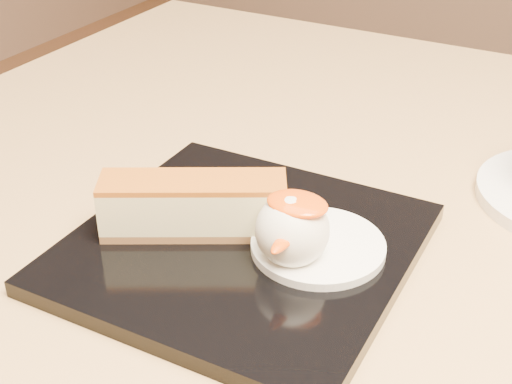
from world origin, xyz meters
The scene contains 7 objects.
table centered at (0.00, 0.00, 0.56)m, with size 0.80×0.80×0.72m.
dessert_plate centered at (0.00, -0.10, 0.73)m, with size 0.22×0.22×0.01m, color black.
cheesecake centered at (-0.04, -0.10, 0.75)m, with size 0.13×0.09×0.04m.
cream_smear centered at (0.05, -0.08, 0.73)m, with size 0.09×0.09×0.01m, color white.
ice_cream_scoop centered at (0.04, -0.10, 0.76)m, with size 0.05×0.05×0.05m, color white.
mango_sauce centered at (0.04, -0.10, 0.78)m, with size 0.04×0.03×0.01m, color #F54D07.
mint_sprig centered at (0.02, -0.06, 0.74)m, with size 0.04×0.03×0.00m.
Camera 1 is at (0.20, -0.44, 1.01)m, focal length 50.00 mm.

